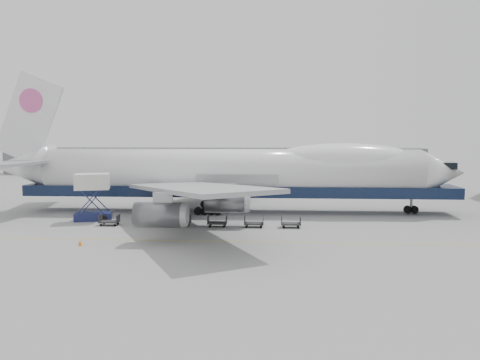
{
  "coord_description": "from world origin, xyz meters",
  "views": [
    {
      "loc": [
        5.16,
        -53.38,
        11.42
      ],
      "look_at": [
        1.56,
        6.0,
        5.17
      ],
      "focal_mm": 35.0,
      "sensor_mm": 36.0,
      "label": 1
    }
  ],
  "objects": [
    {
      "name": "apron_line",
      "position": [
        0.0,
        -6.0,
        0.01
      ],
      "size": [
        60.0,
        0.15,
        0.01
      ],
      "primitive_type": "cube",
      "color": "gold",
      "rests_on": "ground"
    },
    {
      "name": "dolly_2",
      "position": [
        -5.29,
        1.45,
        0.53
      ],
      "size": [
        2.3,
        1.35,
        1.3
      ],
      "color": "#2D2D30",
      "rests_on": "ground"
    },
    {
      "name": "dolly_5",
      "position": [
        7.89,
        1.45,
        0.53
      ],
      "size": [
        2.3,
        1.35,
        1.3
      ],
      "color": "#2D2D30",
      "rests_on": "ground"
    },
    {
      "name": "dolly_3",
      "position": [
        -0.9,
        1.45,
        0.53
      ],
      "size": [
        2.3,
        1.35,
        1.3
      ],
      "color": "#2D2D30",
      "rests_on": "ground"
    },
    {
      "name": "airliner",
      "position": [
        0.64,
        12.0,
        5.62
      ],
      "size": [
        67.0,
        55.3,
        19.98
      ],
      "color": "white",
      "rests_on": "ground"
    },
    {
      "name": "dolly_1",
      "position": [
        -9.68,
        1.45,
        0.53
      ],
      "size": [
        2.3,
        1.35,
        1.3
      ],
      "color": "#2D2D30",
      "rests_on": "ground"
    },
    {
      "name": "hangar",
      "position": [
        -10.0,
        70.0,
        3.5
      ],
      "size": [
        110.0,
        8.0,
        7.0
      ],
      "primitive_type": "cube",
      "color": "slate",
      "rests_on": "ground"
    },
    {
      "name": "dolly_4",
      "position": [
        3.5,
        1.45,
        0.53
      ],
      "size": [
        2.3,
        1.35,
        1.3
      ],
      "color": "#2D2D30",
      "rests_on": "ground"
    },
    {
      "name": "ground",
      "position": [
        0.0,
        0.0,
        0.0
      ],
      "size": [
        260.0,
        260.0,
        0.0
      ],
      "primitive_type": "plane",
      "color": "gray",
      "rests_on": "ground"
    },
    {
      "name": "dolly_0",
      "position": [
        -14.08,
        1.45,
        0.53
      ],
      "size": [
        2.3,
        1.35,
        1.3
      ],
      "color": "#2D2D30",
      "rests_on": "ground"
    },
    {
      "name": "catering_truck",
      "position": [
        -17.22,
        4.52,
        3.43
      ],
      "size": [
        4.96,
        3.94,
        6.0
      ],
      "rotation": [
        0.0,
        0.0,
        0.26
      ],
      "color": "#1A214F",
      "rests_on": "ground"
    },
    {
      "name": "traffic_cone",
      "position": [
        -13.58,
        -8.67,
        0.27
      ],
      "size": [
        0.39,
        0.39,
        0.58
      ],
      "rotation": [
        0.0,
        0.0,
        -0.41
      ],
      "color": "orange",
      "rests_on": "ground"
    }
  ]
}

